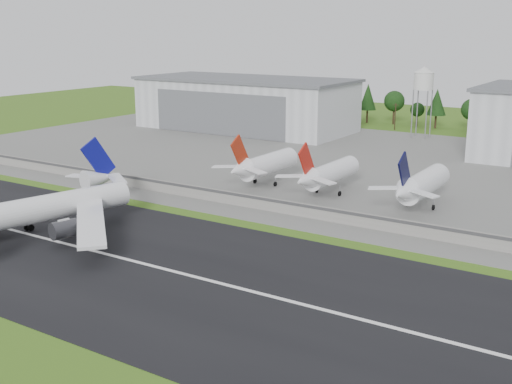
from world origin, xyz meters
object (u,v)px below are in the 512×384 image
Objects in this scene: parked_jet_red_a at (262,165)px; parked_jet_navy at (419,185)px; parked_jet_red_b at (326,174)px; main_airliner at (35,216)px.

parked_jet_red_a is 46.50m from parked_jet_navy.
parked_jet_navy is (25.98, 0.04, 0.27)m from parked_jet_red_b.
parked_jet_navy reaches higher than parked_jet_red_b.
parked_jet_navy is (46.50, 0.01, 0.10)m from parked_jet_red_a.
parked_jet_red_b is (20.52, -0.02, -0.17)m from parked_jet_red_a.
main_airliner is at bearing -118.90° from parked_jet_red_b.
parked_jet_red_a is at bearing -179.99° from parked_jet_navy.
parked_jet_navy is at bearing 0.01° from parked_jet_red_a.
main_airliner reaches higher than parked_jet_navy.
parked_jet_red_b is at bearing -179.92° from parked_jet_navy.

